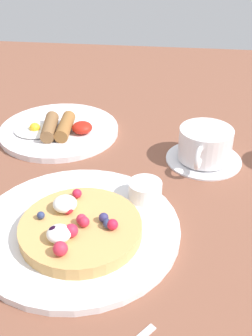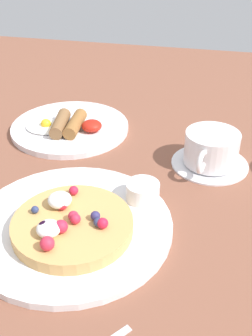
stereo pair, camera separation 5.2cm
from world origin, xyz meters
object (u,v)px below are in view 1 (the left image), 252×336
at_px(breakfast_plate, 59,130).
at_px(coffee_cup, 205,143).
at_px(coffee_saucer, 203,159).
at_px(pancake_plate, 78,228).
at_px(syrup_ramekin, 145,190).

bearing_deg(breakfast_plate, coffee_cup, -14.27).
relative_size(breakfast_plate, coffee_cup, 1.93).
bearing_deg(breakfast_plate, coffee_saucer, -13.99).
distance_m(pancake_plate, breakfast_plate, 0.29).
bearing_deg(coffee_saucer, breakfast_plate, 166.01).
bearing_deg(coffee_cup, breakfast_plate, 165.73).
bearing_deg(syrup_ramekin, coffee_cup, 55.60).
bearing_deg(pancake_plate, syrup_ramekin, 41.15).
xyz_separation_m(pancake_plate, coffee_saucer, (0.17, 0.21, -0.00)).
height_order(syrup_ramekin, coffee_cup, coffee_cup).
bearing_deg(pancake_plate, breakfast_plate, 109.72).
distance_m(breakfast_plate, coffee_saucer, 0.28).
distance_m(breakfast_plate, coffee_cup, 0.28).
relative_size(syrup_ramekin, coffee_cup, 0.41).
distance_m(syrup_ramekin, coffee_saucer, 0.16).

